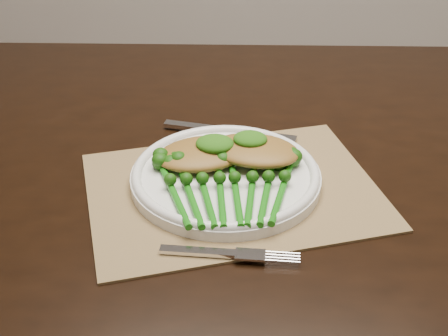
# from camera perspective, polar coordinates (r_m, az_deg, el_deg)

# --- Properties ---
(dining_table) EXTENTS (1.67, 1.03, 0.75)m
(dining_table) POSITION_cam_1_polar(r_m,az_deg,el_deg) (1.21, 4.43, -13.74)
(dining_table) COLOR black
(dining_table) RESTS_ON ground
(placemat) EXTENTS (0.48, 0.42, 0.00)m
(placemat) POSITION_cam_1_polar(r_m,az_deg,el_deg) (0.88, 0.83, -2.06)
(placemat) COLOR olive
(placemat) RESTS_ON dining_table
(dinner_plate) EXTENTS (0.27, 0.27, 0.02)m
(dinner_plate) POSITION_cam_1_polar(r_m,az_deg,el_deg) (0.89, 0.16, -0.68)
(dinner_plate) COLOR white
(dinner_plate) RESTS_ON placemat
(knife) EXTENTS (0.22, 0.05, 0.01)m
(knife) POSITION_cam_1_polar(r_m,az_deg,el_deg) (1.02, -0.70, 3.53)
(knife) COLOR silver
(knife) RESTS_ON placemat
(fork) EXTENTS (0.17, 0.02, 0.01)m
(fork) POSITION_cam_1_polar(r_m,az_deg,el_deg) (0.76, 1.36, -7.89)
(fork) COLOR silver
(fork) RESTS_ON placemat
(chicken_fillet_left) EXTENTS (0.16, 0.14, 0.03)m
(chicken_fillet_left) POSITION_cam_1_polar(r_m,az_deg,el_deg) (0.90, -1.97, 1.32)
(chicken_fillet_left) COLOR olive
(chicken_fillet_left) RESTS_ON dinner_plate
(chicken_fillet_right) EXTENTS (0.14, 0.11, 0.03)m
(chicken_fillet_right) POSITION_cam_1_polar(r_m,az_deg,el_deg) (0.90, 2.83, 1.63)
(chicken_fillet_right) COLOR olive
(chicken_fillet_right) RESTS_ON dinner_plate
(pesto_dollop_left) EXTENTS (0.06, 0.05, 0.02)m
(pesto_dollop_left) POSITION_cam_1_polar(r_m,az_deg,el_deg) (0.90, -0.84, 2.23)
(pesto_dollop_left) COLOR #18480A
(pesto_dollop_left) RESTS_ON chicken_fillet_left
(pesto_dollop_right) EXTENTS (0.05, 0.04, 0.02)m
(pesto_dollop_right) POSITION_cam_1_polar(r_m,az_deg,el_deg) (0.90, 2.42, 2.67)
(pesto_dollop_right) COLOR #18480A
(pesto_dollop_right) RESTS_ON chicken_fillet_right
(broccolini_bundle) EXTENTS (0.20, 0.21, 0.04)m
(broccolini_bundle) POSITION_cam_1_polar(r_m,az_deg,el_deg) (0.83, 0.39, -2.29)
(broccolini_bundle) COLOR #13650D
(broccolini_bundle) RESTS_ON dinner_plate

